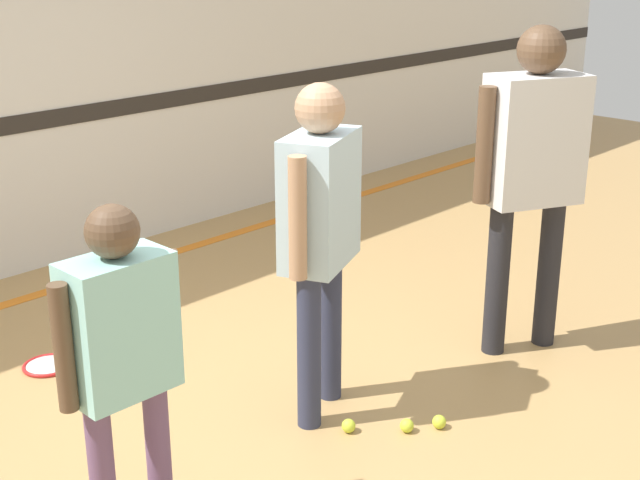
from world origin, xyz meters
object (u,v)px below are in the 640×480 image
(tennis_ball_near_instructor, at_px, (349,426))
(tennis_ball_stray_left, at_px, (439,422))
(person_instructor, at_px, (320,217))
(person_student_left, at_px, (121,344))
(person_student_right, at_px, (533,157))
(racket_spare_on_floor, at_px, (51,366))
(tennis_ball_stray_right, at_px, (407,426))
(tennis_ball_by_spare_racket, at_px, (92,351))

(tennis_ball_near_instructor, relative_size, tennis_ball_stray_left, 1.00)
(person_instructor, height_order, tennis_ball_stray_left, person_instructor)
(person_instructor, distance_m, person_student_left, 1.23)
(person_instructor, height_order, person_student_right, person_student_right)
(person_student_left, relative_size, racket_spare_on_floor, 2.86)
(person_student_left, distance_m, person_student_right, 2.51)
(person_student_right, distance_m, tennis_ball_stray_right, 1.57)
(person_student_right, bearing_deg, tennis_ball_stray_right, 32.27)
(person_instructor, relative_size, tennis_ball_near_instructor, 24.29)
(person_student_left, distance_m, tennis_ball_stray_right, 1.58)
(tennis_ball_by_spare_racket, xyz_separation_m, tennis_ball_stray_right, (0.58, -1.74, 0.00))
(person_student_right, height_order, tennis_ball_by_spare_racket, person_student_right)
(racket_spare_on_floor, xyz_separation_m, tennis_ball_near_instructor, (0.62, -1.60, 0.02))
(tennis_ball_stray_right, bearing_deg, person_student_left, 169.06)
(tennis_ball_by_spare_racket, relative_size, tennis_ball_stray_left, 1.00)
(person_student_left, bearing_deg, racket_spare_on_floor, 71.59)
(person_instructor, relative_size, person_student_right, 0.90)
(person_student_right, relative_size, tennis_ball_stray_right, 26.97)
(person_instructor, bearing_deg, tennis_ball_near_instructor, -126.97)
(person_student_left, xyz_separation_m, person_student_right, (2.49, -0.15, 0.26))
(racket_spare_on_floor, relative_size, tennis_ball_stray_left, 7.18)
(person_instructor, bearing_deg, person_student_right, -37.51)
(tennis_ball_stray_left, bearing_deg, person_student_right, 11.08)
(tennis_ball_stray_left, bearing_deg, person_student_left, 166.66)
(racket_spare_on_floor, relative_size, tennis_ball_stray_right, 7.18)
(person_student_right, distance_m, racket_spare_on_floor, 2.80)
(person_instructor, distance_m, person_student_right, 1.33)
(person_student_left, relative_size, tennis_ball_stray_right, 20.54)
(tennis_ball_stray_left, relative_size, tennis_ball_stray_right, 1.00)
(person_student_left, relative_size, tennis_ball_by_spare_racket, 20.54)
(tennis_ball_stray_left, bearing_deg, person_instructor, 116.43)
(person_student_left, height_order, racket_spare_on_floor, person_student_left)
(person_instructor, bearing_deg, tennis_ball_by_spare_racket, 85.93)
(tennis_ball_near_instructor, height_order, tennis_ball_by_spare_racket, same)
(racket_spare_on_floor, height_order, tennis_ball_stray_right, tennis_ball_stray_right)
(person_student_left, height_order, tennis_ball_by_spare_racket, person_student_left)
(racket_spare_on_floor, bearing_deg, person_student_right, 22.19)
(person_instructor, height_order, tennis_ball_by_spare_racket, person_instructor)
(person_student_right, distance_m, tennis_ball_by_spare_racket, 2.61)
(person_student_left, height_order, person_student_right, person_student_right)
(person_student_left, bearing_deg, tennis_ball_by_spare_racket, 63.71)
(racket_spare_on_floor, bearing_deg, tennis_ball_stray_right, -2.89)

